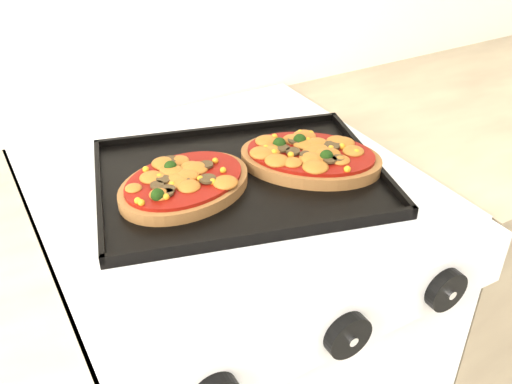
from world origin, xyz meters
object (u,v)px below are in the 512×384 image
baking_tray (241,176)px  pizza_left (184,183)px  pizza_right (310,156)px  stove (232,366)px

baking_tray → pizza_left: bearing=-168.4°
pizza_right → baking_tray: bearing=168.6°
baking_tray → pizza_right: pizza_right is taller
stove → pizza_left: pizza_left is taller
pizza_left → pizza_right: pizza_right is taller
pizza_left → baking_tray: bearing=-3.4°
stove → pizza_right: 0.50m
stove → pizza_right: size_ratio=3.93×
stove → baking_tray: bearing=-56.6°
pizza_right → pizza_left: bearing=172.1°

